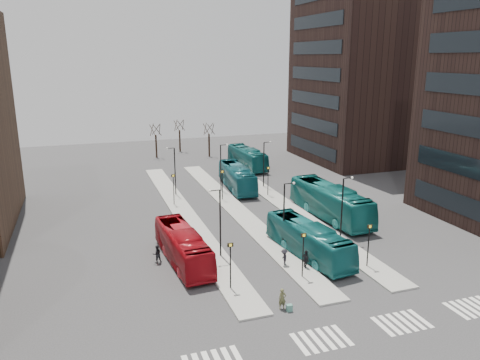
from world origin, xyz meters
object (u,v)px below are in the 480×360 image
object	(u,v)px
commuter_c	(284,258)
commuter_b	(306,260)
teal_bus_c	(330,202)
teal_bus_d	(247,158)
teal_bus_b	(237,177)
red_bus	(183,246)
traveller	(282,299)
suitcase	(289,308)
teal_bus_a	(308,240)
commuter_a	(157,254)

from	to	relation	value
commuter_c	commuter_b	bearing A→B (deg)	70.15
teal_bus_c	commuter_b	size ratio (longest dim) A/B	8.07
teal_bus_d	teal_bus_b	bearing A→B (deg)	-117.93
red_bus	traveller	xyz separation A→B (m)	(4.92, -9.87, -0.71)
teal_bus_c	commuter_b	xyz separation A→B (m)	(-8.33, -10.84, -1.01)
suitcase	teal_bus_d	bearing A→B (deg)	76.78
commuter_b	commuter_c	distance (m)	1.83
commuter_b	red_bus	bearing A→B (deg)	60.55
teal_bus_a	teal_bus_d	bearing A→B (deg)	72.08
red_bus	teal_bus_b	world-z (taller)	teal_bus_b
red_bus	commuter_b	world-z (taller)	red_bus
teal_bus_c	suitcase	bearing A→B (deg)	-129.60
suitcase	commuter_b	world-z (taller)	commuter_b
commuter_b	teal_bus_c	bearing A→B (deg)	-40.50
traveller	commuter_c	distance (m)	6.90
teal_bus_b	teal_bus_d	world-z (taller)	same
teal_bus_a	teal_bus_b	bearing A→B (deg)	80.42
suitcase	red_bus	size ratio (longest dim) A/B	0.05
red_bus	teal_bus_c	xyz separation A→B (m)	(17.67, 6.19, 0.34)
teal_bus_d	commuter_c	world-z (taller)	teal_bus_d
commuter_c	teal_bus_a	bearing A→B (deg)	129.11
commuter_a	commuter_b	xyz separation A→B (m)	(11.49, -5.21, 0.01)
teal_bus_d	commuter_b	distance (m)	37.31
teal_bus_b	teal_bus_d	distance (m)	12.64
suitcase	teal_bus_a	bearing A→B (deg)	58.30
teal_bus_a	commuter_a	size ratio (longest dim) A/B	6.82
teal_bus_d	commuter_c	bearing A→B (deg)	-106.90
teal_bus_c	traveller	bearing A→B (deg)	-131.12
teal_bus_a	teal_bus_b	size ratio (longest dim) A/B	0.95
commuter_a	suitcase	bearing A→B (deg)	117.95
suitcase	commuter_a	size ratio (longest dim) A/B	0.31
red_bus	teal_bus_a	bearing A→B (deg)	-15.80
teal_bus_c	teal_bus_a	bearing A→B (deg)	-131.88
teal_bus_d	traveller	xyz separation A→B (m)	(-12.33, -41.68, -0.82)
teal_bus_a	commuter_a	bearing A→B (deg)	160.43
teal_bus_a	commuter_a	distance (m)	13.23
commuter_a	commuter_c	size ratio (longest dim) A/B	1.03
red_bus	teal_bus_b	distance (m)	23.56
teal_bus_a	teal_bus_d	xyz separation A→B (m)	(6.49, 34.09, 0.08)
commuter_b	commuter_c	world-z (taller)	commuter_b
teal_bus_a	traveller	world-z (taller)	teal_bus_a
suitcase	commuter_a	distance (m)	13.17
red_bus	traveller	world-z (taller)	red_bus
red_bus	teal_bus_c	size ratio (longest dim) A/B	0.81
commuter_c	traveller	bearing A→B (deg)	-10.65
teal_bus_b	red_bus	bearing A→B (deg)	-115.33
traveller	commuter_a	distance (m)	12.59
commuter_b	teal_bus_a	bearing A→B (deg)	-33.72
teal_bus_c	teal_bus_d	bearing A→B (deg)	88.29
teal_bus_c	teal_bus_d	size ratio (longest dim) A/B	1.15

